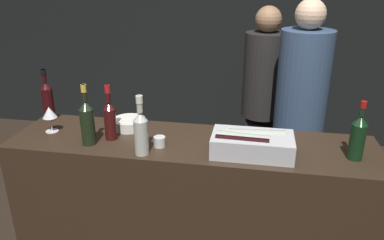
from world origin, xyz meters
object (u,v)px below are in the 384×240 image
wine_glass (49,113)px  person_blond_tee (300,108)px  bowl_white (129,123)px  ice_bin_with_bottles (251,143)px  white_wine_bottle (141,131)px  red_wine_bottle_burgundy (358,136)px  person_in_hoodie (263,96)px  champagne_bottle (87,121)px  candle_votive (160,142)px  red_wine_bottle_tall (110,118)px  red_wine_bottle_black_foil (47,99)px

wine_glass → person_blond_tee: (1.52, 0.85, -0.17)m
bowl_white → ice_bin_with_bottles: bearing=-16.2°
white_wine_bottle → red_wine_bottle_burgundy: white_wine_bottle is taller
ice_bin_with_bottles → red_wine_bottle_burgundy: 0.53m
bowl_white → person_in_hoodie: 1.38m
champagne_bottle → person_blond_tee: bearing=38.5°
person_in_hoodie → white_wine_bottle: bearing=-90.0°
wine_glass → person_blond_tee: bearing=29.3°
candle_votive → bowl_white: bearing=139.0°
wine_glass → red_wine_bottle_tall: red_wine_bottle_tall is taller
white_wine_bottle → red_wine_bottle_burgundy: 1.10m
red_wine_bottle_black_foil → person_blond_tee: bearing=22.3°
wine_glass → person_in_hoodie: (1.25, 1.24, -0.22)m
wine_glass → red_wine_bottle_burgundy: 1.71m
red_wine_bottle_black_foil → candle_votive: bearing=-18.4°
ice_bin_with_bottles → person_blond_tee: person_blond_tee is taller
red_wine_bottle_burgundy → person_blond_tee: bearing=101.8°
champagne_bottle → person_in_hoodie: person_in_hoodie is taller
wine_glass → red_wine_bottle_burgundy: red_wine_bottle_burgundy is taller
person_blond_tee → red_wine_bottle_tall: bearing=-116.8°
red_wine_bottle_black_foil → red_wine_bottle_burgundy: 1.83m
red_wine_bottle_tall → white_wine_bottle: 0.27m
wine_glass → candle_votive: size_ratio=2.44×
person_in_hoodie → red_wine_bottle_tall: bearing=-100.1°
red_wine_bottle_tall → champagne_bottle: champagne_bottle is taller
person_in_hoodie → bowl_white: bearing=-102.3°
ice_bin_with_bottles → candle_votive: (-0.49, -0.00, -0.03)m
candle_votive → wine_glass: bearing=173.0°
red_wine_bottle_black_foil → champagne_bottle: bearing=-36.5°
red_wine_bottle_black_foil → person_blond_tee: 1.77m
bowl_white → red_wine_bottle_tall: 0.20m
red_wine_bottle_tall → champagne_bottle: 0.13m
red_wine_bottle_tall → champagne_bottle: (-0.10, -0.08, 0.01)m
red_wine_bottle_tall → white_wine_bottle: bearing=-33.2°
white_wine_bottle → person_in_hoodie: (0.63, 1.43, -0.24)m
candle_votive → white_wine_bottle: size_ratio=0.20×
wine_glass → person_in_hoodie: bearing=44.9°
white_wine_bottle → champagne_bottle: (-0.32, 0.06, 0.00)m
person_blond_tee → person_in_hoodie: bearing=149.9°
champagne_bottle → red_wine_bottle_burgundy: 1.41m
wine_glass → red_wine_bottle_tall: size_ratio=0.49×
bowl_white → person_blond_tee: size_ratio=0.11×
wine_glass → person_in_hoodie: size_ratio=0.09×
white_wine_bottle → champagne_bottle: champagne_bottle is taller
champagne_bottle → person_in_hoodie: 1.68m
white_wine_bottle → candle_votive: bearing=55.3°
wine_glass → candle_votive: (0.69, -0.08, -0.09)m
white_wine_bottle → person_in_hoodie: size_ratio=0.19×
red_wine_bottle_burgundy → wine_glass: bearing=178.5°
red_wine_bottle_tall → person_in_hoodie: person_in_hoodie is taller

